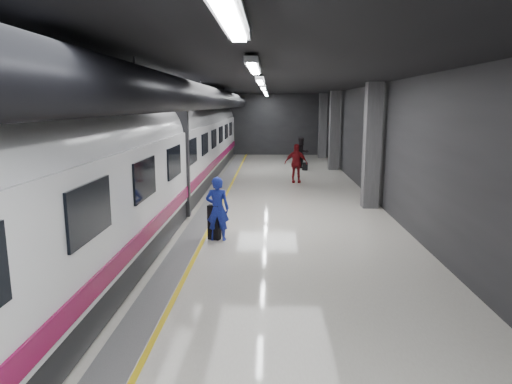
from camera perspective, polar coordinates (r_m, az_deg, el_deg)
ground at (r=15.04m, az=-1.68°, el=-3.44°), size 40.00×40.00×0.00m
platform_hall at (r=15.55m, az=-2.60°, el=10.19°), size 10.02×40.02×4.51m
train at (r=15.22m, az=-14.05°, el=4.33°), size 3.05×38.00×4.05m
traveler_main at (r=12.63m, az=-4.84°, el=-2.08°), size 0.68×0.47×1.79m
suitcase_main at (r=12.85m, az=-5.21°, el=-4.72°), size 0.38×0.31×0.54m
shoulder_bag at (r=12.70m, az=-5.31°, el=-2.63°), size 0.36×0.26×0.44m
traveler_far_a at (r=27.05m, az=5.73°, el=4.89°), size 1.13×1.05×1.87m
traveler_far_b at (r=22.14m, az=5.01°, el=3.60°), size 1.14×0.57×1.88m
suitcase_far at (r=26.46m, az=6.15°, el=3.20°), size 0.33×0.24×0.45m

